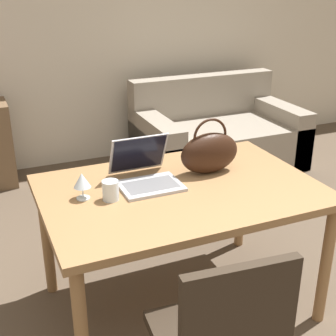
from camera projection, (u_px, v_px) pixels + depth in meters
The scene contains 7 objects.
wall_back at pixel (65, 20), 4.20m from camera, with size 10.00×0.06×2.70m.
dining_table at pixel (180, 201), 2.42m from camera, with size 1.41×0.95×0.73m.
couch at pixel (216, 137), 4.52m from camera, with size 1.51×0.94×0.82m.
laptop at pixel (145, 170), 2.44m from camera, with size 0.31×0.35×0.23m.
drinking_glass at pixel (111, 190), 2.25m from camera, with size 0.08×0.08×0.10m.
wine_glass at pixel (82, 181), 2.24m from camera, with size 0.08×0.08×0.13m.
handbag at pixel (210, 152), 2.53m from camera, with size 0.34×0.14×0.31m.
Camera 1 is at (-0.89, -1.19, 1.75)m, focal length 50.00 mm.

